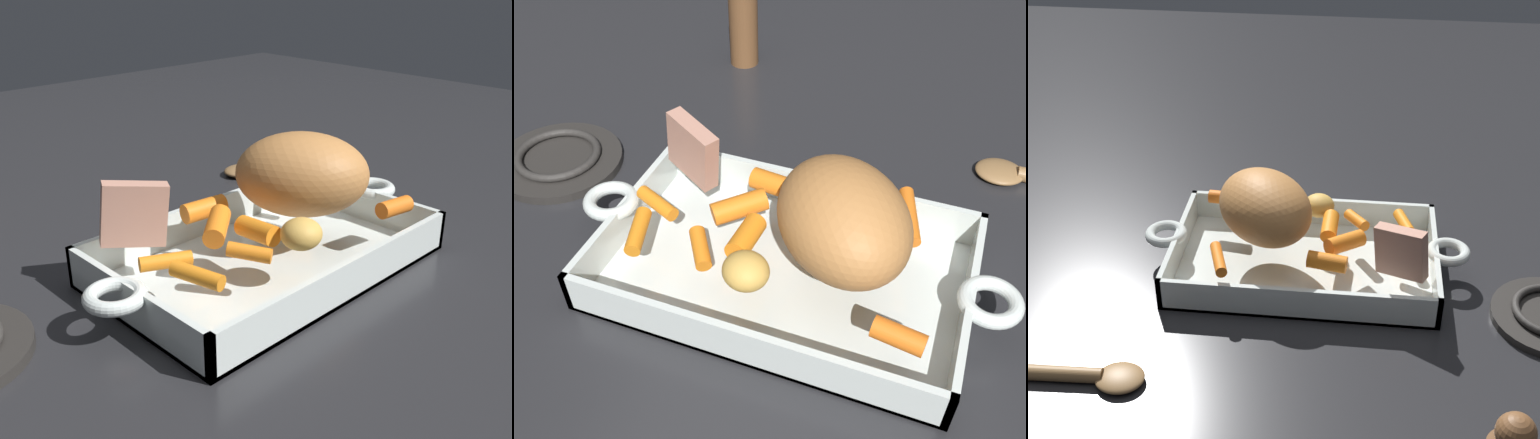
% 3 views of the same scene
% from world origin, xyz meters
% --- Properties ---
extents(ground_plane, '(2.35, 2.35, 0.00)m').
position_xyz_m(ground_plane, '(0.00, 0.00, 0.00)').
color(ground_plane, '#232326').
extents(roasting_dish, '(0.47, 0.24, 0.05)m').
position_xyz_m(roasting_dish, '(0.00, 0.00, 0.01)').
color(roasting_dish, silver).
rests_on(roasting_dish, ground_plane).
extents(pork_roast, '(0.19, 0.20, 0.10)m').
position_xyz_m(pork_roast, '(0.06, 0.00, 0.10)').
color(pork_roast, '#B6773E').
rests_on(pork_roast, roasting_dish).
extents(roast_slice_outer, '(0.08, 0.05, 0.08)m').
position_xyz_m(roast_slice_outer, '(-0.13, 0.07, 0.09)').
color(roast_slice_outer, tan).
rests_on(roast_slice_outer, roasting_dish).
extents(baby_carrot_southeast, '(0.06, 0.03, 0.02)m').
position_xyz_m(baby_carrot_southeast, '(-0.04, 0.07, 0.06)').
color(baby_carrot_southeast, orange).
rests_on(baby_carrot_southeast, roasting_dish).
extents(baby_carrot_northeast, '(0.04, 0.07, 0.02)m').
position_xyz_m(baby_carrot_northeast, '(0.11, 0.07, 0.06)').
color(baby_carrot_northeast, orange).
rests_on(baby_carrot_northeast, roasting_dish).
extents(baby_carrot_northwest, '(0.04, 0.05, 0.02)m').
position_xyz_m(baby_carrot_northwest, '(-0.07, -0.04, 0.06)').
color(baby_carrot_northwest, orange).
rests_on(baby_carrot_northwest, roasting_dish).
extents(baby_carrot_center_right, '(0.03, 0.06, 0.02)m').
position_xyz_m(baby_carrot_center_right, '(-0.14, -0.04, 0.06)').
color(baby_carrot_center_right, orange).
rests_on(baby_carrot_center_right, roasting_dish).
extents(baby_carrot_southwest, '(0.06, 0.06, 0.03)m').
position_xyz_m(baby_carrot_southwest, '(-0.06, 0.02, 0.06)').
color(baby_carrot_southwest, orange).
rests_on(baby_carrot_southwest, roasting_dish).
extents(baby_carrot_long, '(0.05, 0.03, 0.02)m').
position_xyz_m(baby_carrot_long, '(0.13, -0.08, 0.06)').
color(baby_carrot_long, orange).
rests_on(baby_carrot_long, roasting_dish).
extents(baby_carrot_center_left, '(0.05, 0.04, 0.02)m').
position_xyz_m(baby_carrot_center_left, '(-0.14, -0.00, 0.06)').
color(baby_carrot_center_left, orange).
rests_on(baby_carrot_center_left, roasting_dish).
extents(baby_carrot_short, '(0.02, 0.05, 0.03)m').
position_xyz_m(baby_carrot_short, '(-0.03, -0.02, 0.06)').
color(baby_carrot_short, orange).
rests_on(baby_carrot_short, roasting_dish).
extents(potato_golden_large, '(0.05, 0.05, 0.03)m').
position_xyz_m(potato_golden_large, '(-0.02, -0.06, 0.07)').
color(potato_golden_large, gold).
rests_on(potato_golden_large, roasting_dish).
extents(serving_spoon, '(0.24, 0.06, 0.02)m').
position_xyz_m(serving_spoon, '(0.27, 0.26, 0.01)').
color(serving_spoon, olive).
rests_on(serving_spoon, ground_plane).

